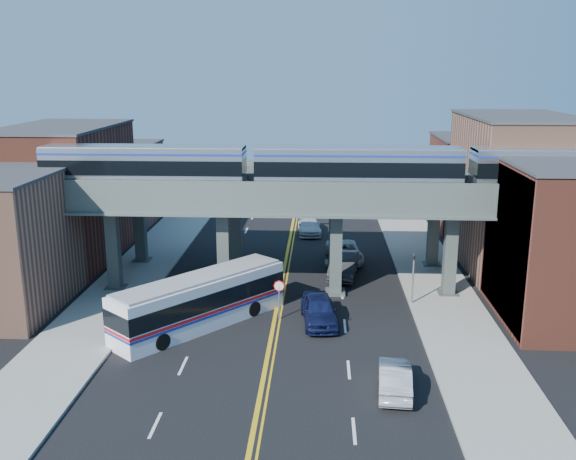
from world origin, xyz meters
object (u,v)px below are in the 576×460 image
car_lane_b (344,265)px  car_lane_d (309,226)px  transit_bus (201,301)px  traffic_signal (413,273)px  car_lane_a (319,310)px  car_lane_c (344,252)px  transit_train (358,168)px  stop_sign (279,293)px  car_parked_curb (395,378)px

car_lane_b → car_lane_d: car_lane_b is taller
car_lane_d → transit_bus: bearing=-108.9°
traffic_signal → car_lane_a: 7.39m
car_lane_c → traffic_signal: bearing=-73.9°
transit_bus → car_lane_b: bearing=-1.0°
transit_bus → car_lane_d: (6.33, 23.59, -0.83)m
transit_train → car_lane_d: transit_train is taller
car_lane_c → transit_bus: bearing=-129.9°
car_lane_b → transit_train: bearing=-73.1°
stop_sign → traffic_signal: 9.41m
transit_train → car_lane_d: size_ratio=8.21×
transit_bus → car_lane_d: bearing=25.8°
car_lane_c → stop_sign: bearing=-116.1°
transit_train → car_parked_curb: transit_train is taller
stop_sign → car_parked_curb: (6.39, -9.26, -1.01)m
traffic_signal → car_lane_a: traffic_signal is taller
transit_train → car_lane_b: size_ratio=7.80×
car_lane_b → stop_sign: bearing=-108.3°
traffic_signal → transit_bus: size_ratio=0.38×
transit_train → car_lane_c: (-0.45, 8.15, -8.33)m
traffic_signal → car_lane_a: bearing=-150.7°
transit_train → car_parked_curb: (1.32, -14.26, -8.37)m
transit_bus → car_parked_curb: bearing=-84.4°
traffic_signal → transit_bus: 14.41m
stop_sign → car_lane_b: stop_sign is taller
transit_train → car_lane_a: transit_train is taller
car_parked_curb → car_lane_c: bearing=-80.8°
stop_sign → car_lane_b: size_ratio=0.47×
transit_train → car_parked_curb: size_ratio=9.62×
transit_train → transit_bus: (-9.90, -6.33, -7.52)m
stop_sign → car_lane_d: size_ratio=0.50×
traffic_signal → car_lane_b: (-4.47, 6.02, -1.38)m
transit_train → car_lane_a: 10.24m
transit_train → stop_sign: transit_train is taller
car_lane_a → car_lane_c: bearing=75.1°
car_lane_b → car_lane_d: 13.56m
car_lane_a → car_lane_b: bearing=72.6°
car_lane_b → car_lane_c: 4.13m
traffic_signal → car_lane_c: (-4.28, 10.15, -1.51)m
car_parked_curb → transit_bus: bearing=-30.6°
car_lane_c → transit_train: bearing=-93.6°
stop_sign → car_lane_b: (4.43, 9.02, -0.84)m
transit_bus → car_lane_d: size_ratio=2.05×
car_lane_a → car_lane_d: bearing=86.3°
car_lane_a → car_parked_curb: car_lane_a is taller
car_lane_c → car_parked_curb: 22.48m
transit_bus → car_lane_a: (7.40, 0.77, -0.70)m
transit_train → traffic_signal: (3.83, -2.00, -6.82)m
car_lane_a → car_parked_curb: 9.51m
traffic_signal → car_parked_curb: (-2.51, -12.26, -1.56)m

